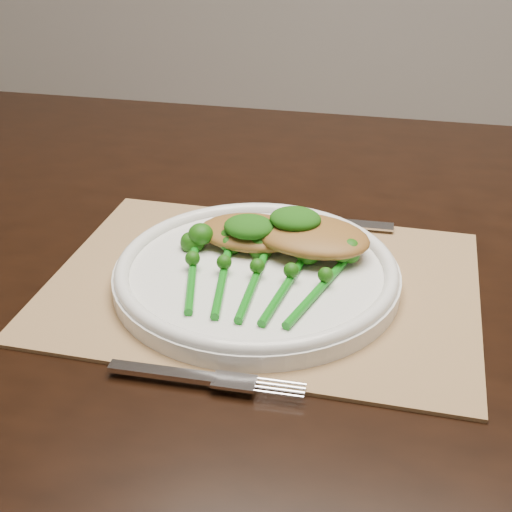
% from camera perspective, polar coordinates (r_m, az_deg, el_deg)
% --- Properties ---
extents(dining_table, '(1.61, 0.93, 0.75)m').
position_cam_1_polar(dining_table, '(1.05, 7.41, -17.09)').
color(dining_table, black).
rests_on(dining_table, ground).
extents(placemat, '(0.43, 0.32, 0.00)m').
position_cam_1_polar(placemat, '(0.73, 0.57, -2.24)').
color(placemat, '#9B774F').
rests_on(placemat, dining_table).
extents(dinner_plate, '(0.29, 0.29, 0.03)m').
position_cam_1_polar(dinner_plate, '(0.72, 0.05, -1.30)').
color(dinner_plate, white).
rests_on(dinner_plate, placemat).
extents(knife, '(0.21, 0.02, 0.01)m').
position_cam_1_polar(knife, '(0.85, 2.52, 3.00)').
color(knife, silver).
rests_on(knife, placemat).
extents(fork, '(0.17, 0.02, 0.01)m').
position_cam_1_polar(fork, '(0.60, -3.04, -9.87)').
color(fork, silver).
rests_on(fork, placemat).
extents(chicken_fillet_left, '(0.12, 0.08, 0.02)m').
position_cam_1_polar(chicken_fillet_left, '(0.76, -0.25, 1.91)').
color(chicken_fillet_left, olive).
rests_on(chicken_fillet_left, dinner_plate).
extents(chicken_fillet_right, '(0.14, 0.11, 0.03)m').
position_cam_1_polar(chicken_fillet_right, '(0.75, 4.36, 1.66)').
color(chicken_fillet_right, olive).
rests_on(chicken_fillet_right, dinner_plate).
extents(pesto_dollop_left, '(0.05, 0.05, 0.02)m').
position_cam_1_polar(pesto_dollop_left, '(0.75, -0.55, 2.36)').
color(pesto_dollop_left, '#0F4009').
rests_on(pesto_dollop_left, chicken_fillet_left).
extents(pesto_dollop_right, '(0.05, 0.05, 0.02)m').
position_cam_1_polar(pesto_dollop_right, '(0.75, 3.16, 2.98)').
color(pesto_dollop_right, '#0F4009').
rests_on(pesto_dollop_right, chicken_fillet_right).
extents(broccolini_bundle, '(0.15, 0.17, 0.04)m').
position_cam_1_polar(broccolini_bundle, '(0.69, -0.23, -2.22)').
color(broccolini_bundle, '#0E6B11').
rests_on(broccolini_bundle, dinner_plate).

